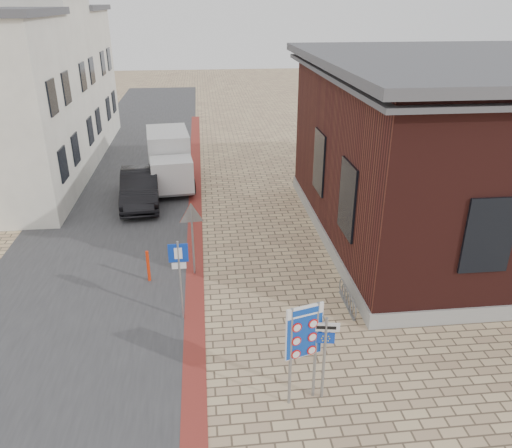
{
  "coord_description": "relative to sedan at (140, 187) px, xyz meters",
  "views": [
    {
      "loc": [
        -1.54,
        -10.34,
        8.58
      ],
      "look_at": [
        0.01,
        3.74,
        2.2
      ],
      "focal_mm": 35.0,
      "sensor_mm": 36.0,
      "label": 1
    }
  ],
  "objects": [
    {
      "name": "parking_sign",
      "position": [
        2.11,
        -9.42,
        0.94
      ],
      "size": [
        0.55,
        0.07,
        2.52
      ],
      "rotation": [
        0.0,
        0.0,
        0.0
      ],
      "color": "gray",
      "rests_on": "ground"
    },
    {
      "name": "border_sign",
      "position": [
        4.96,
        -13.03,
        1.09
      ],
      "size": [
        0.87,
        0.28,
        2.6
      ],
      "rotation": [
        0.0,
        0.0,
        0.27
      ],
      "color": "gray",
      "rests_on": "ground"
    },
    {
      "name": "curb_strip",
      "position": [
        2.46,
        -1.53,
        -0.76
      ],
      "size": [
        0.6,
        40.0,
        0.02
      ],
      "primitive_type": "cube",
      "color": "maroon",
      "rests_on": "ground"
    },
    {
      "name": "bollard",
      "position": [
        0.96,
        -7.15,
        -0.22
      ],
      "size": [
        0.12,
        0.12,
        1.11
      ],
      "primitive_type": "cylinder",
      "rotation": [
        0.0,
        0.0,
        -0.22
      ],
      "color": "red",
      "rests_on": "ground"
    },
    {
      "name": "bike_rack",
      "position": [
        7.11,
        -9.33,
        -0.51
      ],
      "size": [
        0.08,
        1.8,
        0.6
      ],
      "color": "slate",
      "rests_on": "ground"
    },
    {
      "name": "road_strip",
      "position": [
        -1.04,
        3.47,
        -0.77
      ],
      "size": [
        7.0,
        60.0,
        0.02
      ],
      "primitive_type": "cube",
      "color": "#38383A",
      "rests_on": "ground"
    },
    {
      "name": "box_truck",
      "position": [
        1.24,
        2.49,
        0.57
      ],
      "size": [
        2.51,
        5.14,
        2.6
      ],
      "rotation": [
        0.0,
        0.0,
        0.1
      ],
      "color": "slate",
      "rests_on": "ground"
    },
    {
      "name": "ground",
      "position": [
        4.46,
        -11.53,
        -0.78
      ],
      "size": [
        120.0,
        120.0,
        0.0
      ],
      "primitive_type": "plane",
      "color": "tan",
      "rests_on": "ground"
    },
    {
      "name": "sedan",
      "position": [
        0.0,
        0.0,
        0.0
      ],
      "size": [
        1.99,
        4.82,
        1.55
      ],
      "primitive_type": "imported",
      "rotation": [
        0.0,
        0.0,
        0.08
      ],
      "color": "black",
      "rests_on": "ground"
    },
    {
      "name": "essen_sign",
      "position": [
        5.46,
        -13.0,
        0.68
      ],
      "size": [
        0.6,
        0.14,
        2.23
      ],
      "rotation": [
        0.0,
        0.0,
        -0.17
      ],
      "color": "gray",
      "rests_on": "ground"
    },
    {
      "name": "yield_sign",
      "position": [
        2.46,
        -6.83,
        1.2
      ],
      "size": [
        0.92,
        0.14,
        2.58
      ],
      "rotation": [
        0.0,
        0.0,
        0.08
      ],
      "color": "gray",
      "rests_on": "ground"
    },
    {
      "name": "townhouse_far",
      "position": [
        -6.54,
        12.47,
        3.39
      ],
      "size": [
        7.4,
        6.4,
        8.3
      ],
      "color": "silver",
      "rests_on": "ground"
    },
    {
      "name": "brick_building",
      "position": [
        13.45,
        -4.53,
        2.71
      ],
      "size": [
        13.0,
        13.0,
        6.8
      ],
      "color": "gray",
      "rests_on": "ground"
    },
    {
      "name": "townhouse_mid",
      "position": [
        -6.54,
        6.47,
        3.79
      ],
      "size": [
        7.4,
        6.4,
        9.1
      ],
      "color": "silver",
      "rests_on": "ground"
    }
  ]
}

